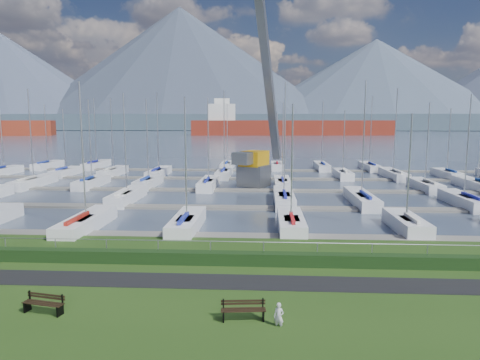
# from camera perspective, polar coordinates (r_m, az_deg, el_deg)

# --- Properties ---
(path) EXTENTS (160.00, 2.00, 0.04)m
(path) POSITION_cam_1_polar(r_m,az_deg,el_deg) (21.86, -2.27, -13.40)
(path) COLOR black
(path) RESTS_ON grass
(water) EXTENTS (800.00, 540.00, 0.20)m
(water) POSITION_cam_1_polar(r_m,az_deg,el_deg) (283.38, 2.83, 6.37)
(water) COLOR #434F62
(hedge) EXTENTS (80.00, 0.70, 0.70)m
(hedge) POSITION_cam_1_polar(r_m,az_deg,el_deg) (24.18, -1.68, -10.40)
(hedge) COLOR black
(hedge) RESTS_ON grass
(fence) EXTENTS (80.00, 0.04, 0.04)m
(fence) POSITION_cam_1_polar(r_m,az_deg,el_deg) (24.31, -1.61, -8.20)
(fence) COLOR #919599
(fence) RESTS_ON grass
(foothill) EXTENTS (900.00, 80.00, 12.00)m
(foothill) POSITION_cam_1_polar(r_m,az_deg,el_deg) (353.26, 2.92, 7.74)
(foothill) COLOR #445664
(foothill) RESTS_ON water
(mountains) EXTENTS (1190.00, 360.00, 115.00)m
(mountains) POSITION_cam_1_polar(r_m,az_deg,el_deg) (429.65, 4.03, 13.22)
(mountains) COLOR #435562
(mountains) RESTS_ON water
(docks) EXTENTS (90.00, 41.60, 0.25)m
(docks) POSITION_cam_1_polar(r_m,az_deg,el_deg) (49.97, 0.90, -1.40)
(docks) COLOR slate
(docks) RESTS_ON water
(bench_left) EXTENTS (1.85, 0.76, 0.85)m
(bench_left) POSITION_cam_1_polar(r_m,az_deg,el_deg) (20.24, -24.68, -14.73)
(bench_left) COLOR black
(bench_left) RESTS_ON grass
(bench_right) EXTENTS (1.83, 0.59, 0.85)m
(bench_right) POSITION_cam_1_polar(r_m,az_deg,el_deg) (17.95, 0.44, -16.95)
(bench_right) COLOR black
(bench_right) RESTS_ON grass
(person) EXTENTS (0.46, 0.38, 1.10)m
(person) POSITION_cam_1_polar(r_m,az_deg,el_deg) (17.47, 5.20, -17.24)
(person) COLOR #BBBBC3
(person) RESTS_ON grass
(crane) EXTENTS (6.25, 13.47, 22.35)m
(crane) POSITION_cam_1_polar(r_m,az_deg,el_deg) (53.17, 2.40, 5.18)
(crane) COLOR #56585D
(crane) RESTS_ON water
(cargo_ship_mid) EXTENTS (107.04, 25.92, 21.50)m
(cargo_ship_mid) POSITION_cam_1_polar(r_m,az_deg,el_deg) (232.61, 5.73, 6.93)
(cargo_ship_mid) COLOR maroon
(cargo_ship_mid) RESTS_ON water
(sailboat_fleet) EXTENTS (75.32, 49.82, 13.74)m
(sailboat_fleet) POSITION_cam_1_polar(r_m,az_deg,el_deg) (51.67, -0.15, 5.16)
(sailboat_fleet) COLOR white
(sailboat_fleet) RESTS_ON water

